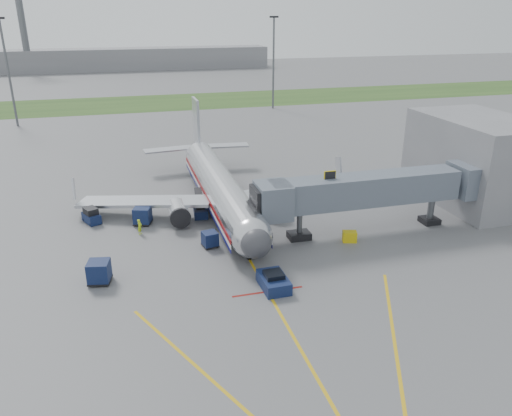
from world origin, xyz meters
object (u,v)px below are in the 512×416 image
object	(u,v)px
pushback_tug	(274,281)
belt_loader	(200,209)
airliner	(220,187)
baggage_tug	(91,216)
ramp_worker	(140,227)

from	to	relation	value
pushback_tug	belt_loader	size ratio (longest dim) A/B	0.73
airliner	baggage_tug	bearing A→B (deg)	-178.33
airliner	belt_loader	bearing A→B (deg)	-158.74
airliner	pushback_tug	distance (m)	18.87
pushback_tug	baggage_tug	distance (m)	23.66
baggage_tug	pushback_tug	bearing A→B (deg)	-50.80
baggage_tug	ramp_worker	distance (m)	6.59
pushback_tug	ramp_worker	size ratio (longest dim) A/B	2.13
airliner	baggage_tug	distance (m)	14.43
pushback_tug	ramp_worker	xyz separation A→B (m)	(-10.06, 13.91, 0.22)
pushback_tug	baggage_tug	bearing A→B (deg)	129.20
pushback_tug	baggage_tug	world-z (taller)	baggage_tug
baggage_tug	belt_loader	xyz separation A→B (m)	(11.80, -0.55, -0.20)
airliner	belt_loader	world-z (taller)	airliner
belt_loader	pushback_tug	bearing A→B (deg)	-79.94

